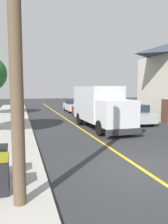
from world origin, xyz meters
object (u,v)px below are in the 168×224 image
Objects in this scene: parked_van_across at (135,114)px; stop_sign at (121,102)px; parked_car_near at (84,110)px; utility_pole at (15,20)px; parked_car_mid at (73,106)px; box_truck at (100,105)px.

parked_van_across is 1.78m from stop_sign.
parked_van_across is at bearing -59.28° from parked_car_near.
utility_pole reaches higher than stop_sign.
parked_van_across is (2.98, -10.96, 0.00)m from parked_car_mid.
parked_car_mid is 1.66× the size of stop_sign.
parked_car_near is at bearing 84.98° from box_truck.
parked_car_mid is at bearing 73.62° from utility_pole.
stop_sign is (2.27, -4.12, 1.06)m from parked_car_near.
parked_car_near is 1.00× the size of parked_van_across.
utility_pole is (-6.66, -22.67, 3.84)m from parked_car_mid.
utility_pole is at bearing -124.36° from stop_sign.
parked_van_across is 0.50× the size of utility_pole.
utility_pole is 15.82m from stop_sign.
parked_car_near is 4.82m from stop_sign.
box_truck is at bearing -139.32° from stop_sign.
stop_sign is (2.85, 2.45, 0.09)m from box_truck.
box_truck is 1.63× the size of parked_car_near.
stop_sign is at bearing -61.10° from parked_car_near.
box_truck is 2.74× the size of stop_sign.
box_truck is at bearing -160.61° from parked_van_across.
parked_car_mid is 10.09m from stop_sign.
parked_car_mid is at bearing 102.23° from stop_sign.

